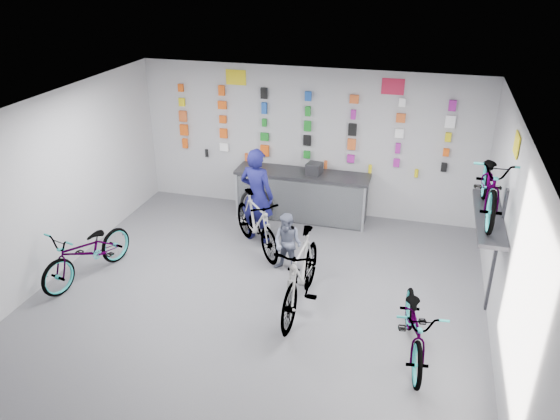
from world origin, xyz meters
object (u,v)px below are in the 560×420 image
(bike_service, at_px, (256,223))
(counter, at_px, (302,196))
(bike_center, at_px, (301,274))
(bike_right, at_px, (415,325))
(clerk, at_px, (257,196))
(bike_left, at_px, (88,252))
(customer, at_px, (288,244))

(bike_service, bearing_deg, counter, 30.57)
(counter, distance_m, bike_center, 3.17)
(bike_right, relative_size, clerk, 0.99)
(counter, bearing_deg, bike_right, -56.56)
(bike_center, bearing_deg, bike_service, 128.67)
(bike_left, height_order, clerk, clerk)
(bike_right, height_order, customer, customer)
(counter, relative_size, bike_service, 1.50)
(clerk, bearing_deg, counter, -106.13)
(bike_left, xyz_separation_m, bike_service, (2.41, 1.66, 0.06))
(bike_right, relative_size, customer, 1.69)
(customer, bearing_deg, counter, 110.92)
(bike_center, bearing_deg, clerk, 125.16)
(counter, height_order, bike_right, counter)
(bike_center, bearing_deg, counter, 104.36)
(counter, bearing_deg, bike_service, -107.78)
(bike_center, xyz_separation_m, bike_service, (-1.21, 1.57, -0.07))
(bike_center, relative_size, clerk, 1.12)
(bike_left, height_order, bike_right, bike_left)
(bike_left, distance_m, bike_right, 5.37)
(clerk, bearing_deg, customer, 142.46)
(bike_right, bearing_deg, bike_center, 152.13)
(bike_left, bearing_deg, bike_service, 49.18)
(bike_left, xyz_separation_m, customer, (3.15, 1.07, 0.05))
(bike_left, bearing_deg, bike_center, 15.97)
(counter, distance_m, bike_service, 1.59)
(clerk, distance_m, customer, 1.34)
(counter, height_order, bike_center, bike_center)
(bike_service, relative_size, customer, 1.67)
(bike_service, height_order, customer, bike_service)
(bike_left, bearing_deg, bike_right, 8.85)
(bike_left, bearing_deg, counter, 62.24)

